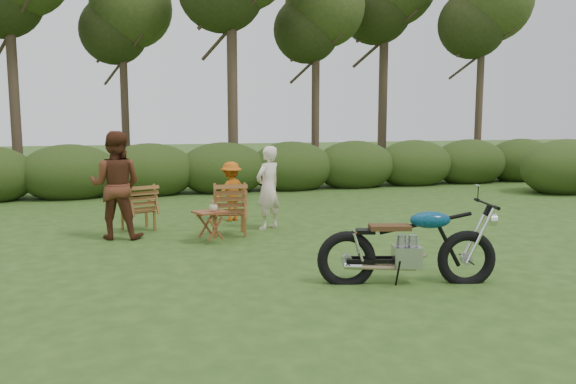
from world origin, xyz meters
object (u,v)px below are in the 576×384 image
object	(u,v)px
adult_b	(118,238)
child	(232,221)
motorcycle	(406,283)
lawn_chair_left	(139,230)
side_table	(211,227)
cup	(214,208)
lawn_chair_right	(229,235)
adult_a	(268,229)

from	to	relation	value
adult_b	child	world-z (taller)	adult_b
motorcycle	lawn_chair_left	world-z (taller)	motorcycle
side_table	cup	bearing A→B (deg)	-38.25
lawn_chair_left	cup	size ratio (longest dim) A/B	6.27
lawn_chair_right	lawn_chair_left	xyz separation A→B (m)	(-1.49, 0.93, 0.00)
lawn_chair_left	side_table	xyz separation A→B (m)	(1.09, -1.42, 0.26)
adult_a	adult_b	bearing A→B (deg)	-31.51
child	lawn_chair_right	bearing A→B (deg)	53.46
motorcycle	lawn_chair_right	world-z (taller)	motorcycle
cup	adult_b	world-z (taller)	adult_b
lawn_chair_right	child	distance (m)	1.43
motorcycle	adult_b	world-z (taller)	adult_b
motorcycle	side_table	xyz separation A→B (m)	(-1.93, 3.01, 0.26)
lawn_chair_right	side_table	xyz separation A→B (m)	(-0.41, -0.50, 0.26)
side_table	lawn_chair_left	bearing A→B (deg)	127.37
adult_a	adult_b	distance (m)	2.68
lawn_chair_left	child	world-z (taller)	child
motorcycle	lawn_chair_right	size ratio (longest dim) A/B	2.23
lawn_chair_left	adult_b	distance (m)	0.71
side_table	adult_b	size ratio (longest dim) A/B	0.29
adult_b	lawn_chair_right	bearing A→B (deg)	-173.12
lawn_chair_right	side_table	world-z (taller)	side_table
lawn_chair_right	cup	distance (m)	0.87
lawn_chair_right	adult_b	world-z (taller)	adult_b
adult_b	child	xyz separation A→B (m)	(2.20, 1.07, 0.00)
lawn_chair_left	adult_a	distance (m)	2.37
lawn_chair_left	cup	distance (m)	1.94
motorcycle	lawn_chair_right	distance (m)	3.82
motorcycle	adult_b	xyz separation A→B (m)	(-3.39, 3.83, 0.00)
lawn_chair_right	adult_a	xyz separation A→B (m)	(0.81, 0.35, 0.00)
side_table	cup	xyz separation A→B (m)	(0.05, -0.04, 0.32)
adult_a	lawn_chair_right	bearing A→B (deg)	-8.62
lawn_chair_left	child	bearing A→B (deg)	175.73
lawn_chair_left	adult_a	size ratio (longest dim) A/B	0.55
side_table	adult_b	distance (m)	1.69
cup	motorcycle	bearing A→B (deg)	-57.73
adult_b	child	size ratio (longest dim) A/B	1.54
motorcycle	lawn_chair_left	bearing A→B (deg)	140.31
motorcycle	adult_b	bearing A→B (deg)	147.60
adult_a	adult_b	xyz separation A→B (m)	(-2.68, -0.03, 0.00)
motorcycle	lawn_chair_left	distance (m)	5.36
side_table	child	bearing A→B (deg)	68.62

